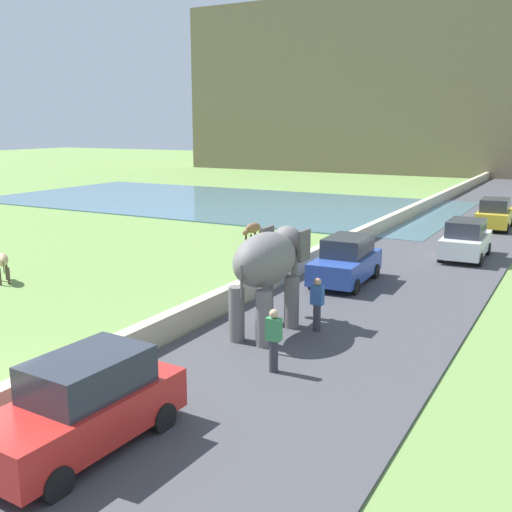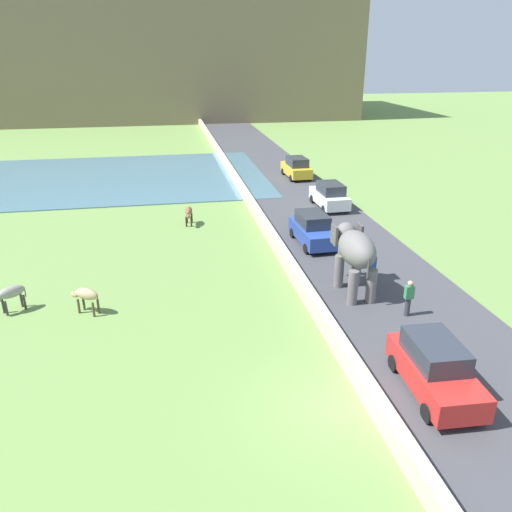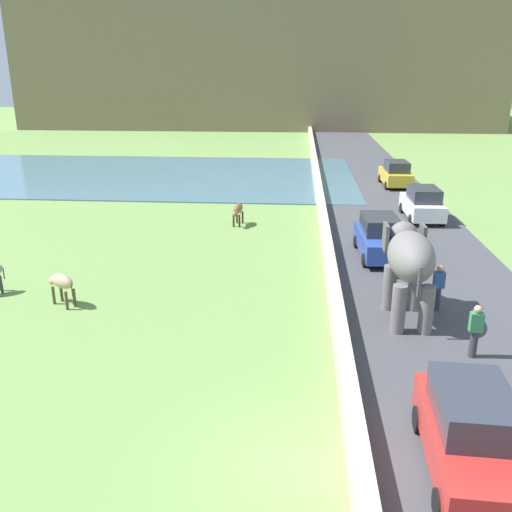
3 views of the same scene
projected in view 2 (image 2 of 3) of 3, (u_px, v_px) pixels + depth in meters
ground_plane at (332, 408)px, 15.70m from camera, size 220.00×220.00×0.00m
road_surface at (309, 210)px, 34.73m from camera, size 7.00×120.00×0.06m
barrier_wall at (260, 218)px, 32.13m from camera, size 0.40×110.00×0.77m
lake at (50, 180)px, 42.68m from camera, size 36.00×18.00×0.08m
hill_distant at (145, 46)px, 81.39m from camera, size 64.00×28.00×21.11m
elephant at (355, 251)px, 22.34m from camera, size 1.42×3.47×2.99m
person_beside_elephant at (372, 267)px, 23.64m from camera, size 0.36×0.22×1.63m
person_trailing at (409, 298)px, 20.74m from camera, size 0.36×0.22×1.63m
car_red at (435, 368)px, 16.14m from camera, size 1.95×4.08×1.80m
car_yellow at (296, 168)px, 43.14m from camera, size 1.90×4.05×1.80m
car_white at (330, 196)px, 35.00m from camera, size 1.85×4.03×1.80m
car_blue at (313, 229)px, 28.48m from camera, size 1.92×4.07×1.80m
cow_grey at (11, 294)px, 21.16m from camera, size 1.31×1.10×1.15m
cow_tan at (86, 295)px, 21.04m from camera, size 1.34×1.05×1.15m
cow_brown at (189, 212)px, 31.66m from camera, size 0.56×1.41×1.15m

